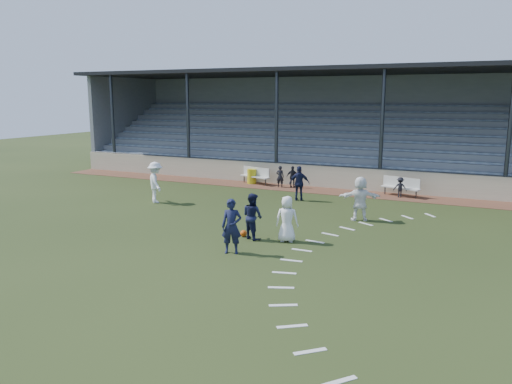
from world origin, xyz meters
TOP-DOWN VIEW (x-y plane):
  - ground at (0.00, 0.00)m, footprint 90.00×90.00m
  - cinder_track at (0.00, 10.50)m, footprint 34.00×2.00m
  - retaining_wall at (0.00, 11.55)m, footprint 34.00×0.18m
  - bench_left at (-3.99, 10.92)m, footprint 2.03×1.05m
  - bench_right at (4.26, 10.78)m, footprint 2.03×1.04m
  - trash_bin at (-4.21, 10.87)m, footprint 0.53×0.53m
  - football at (0.37, 0.65)m, footprint 0.24×0.24m
  - player_white_lead at (2.01, 0.76)m, footprint 0.89×0.68m
  - player_navy_lead at (0.89, -1.24)m, footprint 0.75×0.62m
  - player_navy_mid at (0.77, 0.56)m, footprint 0.99×0.91m
  - player_white_wing at (-6.09, 4.20)m, footprint 1.43×1.38m
  - player_navy_wing at (-0.05, 7.58)m, footprint 1.07×0.71m
  - player_white_back at (3.58, 4.86)m, footprint 1.77×1.11m
  - sub_left_near at (-2.26, 10.46)m, footprint 0.48×0.35m
  - sub_left_far at (-1.58, 10.66)m, footprint 0.74×0.41m
  - sub_right at (4.29, 10.39)m, footprint 0.72×0.50m
  - grandstand at (0.01, 16.26)m, footprint 34.60×9.00m
  - penalty_arc at (4.12, 0.00)m, footprint 3.89×14.63m

SIDE VIEW (x-z plane):
  - ground at x=0.00m, z-range 0.00..0.00m
  - penalty_arc at x=4.12m, z-range 0.00..0.01m
  - cinder_track at x=0.00m, z-range 0.00..0.02m
  - football at x=0.37m, z-range 0.00..0.24m
  - trash_bin at x=-4.21m, z-range 0.02..0.86m
  - sub_right at x=4.29m, z-range 0.02..1.04m
  - bench_left at x=-3.99m, z-range 0.11..1.06m
  - bench_right at x=4.26m, z-range 0.11..1.06m
  - retaining_wall at x=0.00m, z-range 0.00..1.20m
  - sub_left_far at x=-1.58m, z-range 0.02..1.21m
  - sub_left_near at x=-2.26m, z-range 0.02..1.22m
  - player_white_lead at x=2.01m, z-range 0.00..1.62m
  - player_navy_mid at x=0.77m, z-range 0.00..1.65m
  - player_navy_wing at x=-0.05m, z-range 0.00..1.69m
  - player_navy_lead at x=0.89m, z-range 0.00..1.79m
  - player_white_back at x=3.58m, z-range 0.00..1.82m
  - player_white_wing at x=-6.09m, z-range 0.00..1.96m
  - grandstand at x=0.01m, z-range -1.10..5.51m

